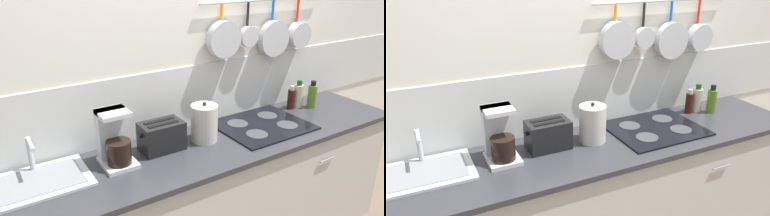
# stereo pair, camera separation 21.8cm
# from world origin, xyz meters

# --- Properties ---
(wall_back) EXTENTS (7.20, 0.16, 2.60)m
(wall_back) POSITION_xyz_m (0.00, 0.35, 1.27)
(wall_back) COLOR silver
(wall_back) RESTS_ON ground_plane
(cabinet_base) EXTENTS (2.73, 0.60, 0.88)m
(cabinet_base) POSITION_xyz_m (0.00, -0.00, 0.44)
(cabinet_base) COLOR #B7B2A8
(cabinet_base) RESTS_ON ground_plane
(countertop) EXTENTS (2.77, 0.62, 0.03)m
(countertop) POSITION_xyz_m (0.00, 0.00, 0.89)
(countertop) COLOR #2D2D33
(countertop) RESTS_ON cabinet_base
(sink_basin) EXTENTS (0.52, 0.36, 0.21)m
(sink_basin) POSITION_xyz_m (-1.09, 0.12, 0.93)
(sink_basin) COLOR #B7BABF
(sink_basin) RESTS_ON countertop
(coffee_maker) EXTENTS (0.18, 0.22, 0.32)m
(coffee_maker) POSITION_xyz_m (-0.66, 0.10, 1.04)
(coffee_maker) COLOR #B7BABF
(coffee_maker) RESTS_ON countertop
(toaster) EXTENTS (0.28, 0.16, 0.18)m
(toaster) POSITION_xyz_m (-0.37, 0.11, 1.00)
(toaster) COLOR black
(toaster) RESTS_ON countertop
(kettle) EXTENTS (0.17, 0.17, 0.26)m
(kettle) POSITION_xyz_m (-0.08, 0.08, 1.03)
(kettle) COLOR beige
(kettle) RESTS_ON countertop
(cooktop) EXTENTS (0.62, 0.51, 0.01)m
(cooktop) POSITION_xyz_m (0.39, 0.04, 0.92)
(cooktop) COLOR black
(cooktop) RESTS_ON countertop
(bottle_hot_sauce) EXTENTS (0.06, 0.06, 0.18)m
(bottle_hot_sauce) POSITION_xyz_m (0.80, 0.18, 0.99)
(bottle_hot_sauce) COLOR #33140F
(bottle_hot_sauce) RESTS_ON countertop
(bottle_dish_soap) EXTENTS (0.07, 0.07, 0.22)m
(bottle_dish_soap) POSITION_xyz_m (0.87, 0.18, 1.01)
(bottle_dish_soap) COLOR #BFB799
(bottle_dish_soap) RESTS_ON countertop
(bottle_sesame_oil) EXTENTS (0.07, 0.07, 0.21)m
(bottle_sesame_oil) POSITION_xyz_m (0.96, 0.11, 1.01)
(bottle_sesame_oil) COLOR #4C721E
(bottle_sesame_oil) RESTS_ON countertop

